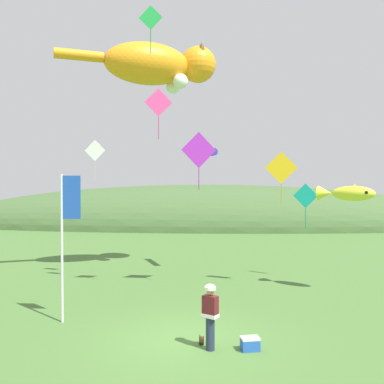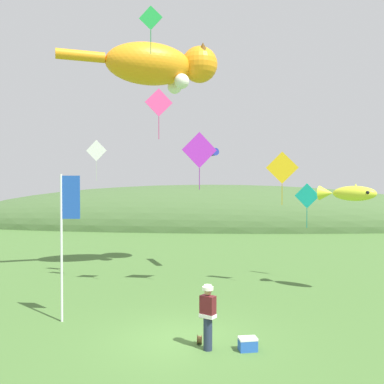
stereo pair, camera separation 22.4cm
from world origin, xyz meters
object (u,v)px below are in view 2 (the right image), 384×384
at_px(kite_tube_streamer, 207,153).
at_px(festival_banner_pole, 66,225).
at_px(kite_diamond_white, 96,151).
at_px(kite_diamond_pink, 159,103).
at_px(kite_diamond_green, 151,18).
at_px(kite_giant_cat, 160,65).
at_px(kite_diamond_violet, 199,150).
at_px(festival_attendant, 208,315).
at_px(kite_diamond_gold, 282,168).
at_px(kite_diamond_teal, 307,196).
at_px(kite_spool, 199,339).
at_px(picnic_cooler, 248,344).
at_px(kite_fish_windsock, 348,193).

bearing_deg(kite_tube_streamer, festival_banner_pole, -118.64).
xyz_separation_m(kite_tube_streamer, kite_diamond_white, (-5.04, -2.15, -0.04)).
bearing_deg(kite_diamond_pink, kite_diamond_green, -108.05).
distance_m(kite_giant_cat, kite_diamond_violet, 5.77).
bearing_deg(festival_attendant, kite_diamond_gold, 66.54).
xyz_separation_m(festival_banner_pole, kite_diamond_gold, (7.62, 4.72, 2.00)).
bearing_deg(kite_diamond_violet, kite_diamond_teal, 23.76).
bearing_deg(kite_diamond_teal, festival_banner_pole, -144.37).
height_order(kite_spool, kite_diamond_white, kite_diamond_white).
relative_size(kite_diamond_teal, kite_diamond_white, 1.10).
height_order(kite_spool, kite_diamond_pink, kite_diamond_pink).
distance_m(picnic_cooler, kite_diamond_green, 12.12).
bearing_deg(festival_attendant, festival_banner_pole, 156.14).
xyz_separation_m(kite_tube_streamer, kite_diamond_green, (-2.01, -5.24, 4.77)).
height_order(kite_spool, kite_giant_cat, kite_giant_cat).
xyz_separation_m(kite_tube_streamer, kite_diamond_violet, (-0.22, -3.67, -0.14)).
relative_size(festival_attendant, kite_fish_windsock, 0.79).
relative_size(kite_diamond_pink, kite_diamond_teal, 0.98).
height_order(kite_diamond_green, kite_diamond_pink, kite_diamond_green).
height_order(kite_fish_windsock, kite_tube_streamer, kite_tube_streamer).
distance_m(kite_tube_streamer, kite_diamond_violet, 3.68).
relative_size(kite_giant_cat, kite_diamond_gold, 3.29).
height_order(kite_fish_windsock, kite_diamond_white, kite_diamond_white).
distance_m(kite_diamond_violet, kite_diamond_pink, 2.57).
bearing_deg(kite_fish_windsock, festival_attendant, -131.68).
relative_size(kite_diamond_violet, kite_diamond_teal, 1.17).
height_order(festival_attendant, kite_diamond_gold, kite_diamond_gold).
height_order(picnic_cooler, kite_diamond_green, kite_diamond_green).
height_order(kite_spool, kite_diamond_violet, kite_diamond_violet).
relative_size(festival_banner_pole, kite_diamond_teal, 2.34).
xyz_separation_m(kite_diamond_pink, kite_diamond_teal, (6.44, 3.06, -3.79)).
bearing_deg(kite_diamond_teal, kite_diamond_violet, -156.24).
bearing_deg(kite_diamond_teal, kite_giant_cat, 172.29).
distance_m(kite_diamond_green, kite_diamond_teal, 10.27).
relative_size(kite_spool, kite_diamond_pink, 0.13).
relative_size(festival_attendant, kite_diamond_teal, 0.86).
xyz_separation_m(kite_giant_cat, kite_fish_windsock, (8.09, -3.30, -6.19)).
relative_size(festival_banner_pole, kite_diamond_green, 2.63).
bearing_deg(kite_diamond_green, kite_fish_windsock, 9.84).
distance_m(kite_diamond_violet, kite_diamond_teal, 5.67).
bearing_deg(kite_spool, kite_diamond_green, 115.25).
height_order(kite_diamond_gold, kite_diamond_green, kite_diamond_green).
bearing_deg(kite_diamond_pink, festival_attendant, -68.89).
relative_size(kite_diamond_gold, kite_diamond_pink, 1.12).
height_order(festival_attendant, kite_diamond_green, kite_diamond_green).
xyz_separation_m(kite_fish_windsock, kite_diamond_violet, (-6.02, 0.22, 1.78)).
distance_m(picnic_cooler, kite_diamond_gold, 8.60).
xyz_separation_m(festival_attendant, kite_giant_cat, (-2.61, 9.46, 9.34)).
bearing_deg(kite_spool, kite_diamond_teal, 60.52).
distance_m(kite_giant_cat, kite_diamond_white, 5.35).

